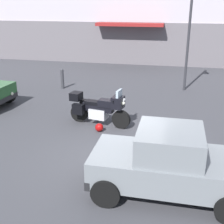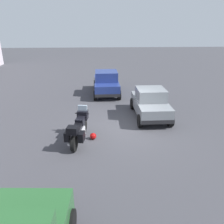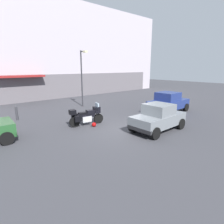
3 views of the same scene
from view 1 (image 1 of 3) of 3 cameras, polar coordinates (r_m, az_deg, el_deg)
The scene contains 6 objects.
ground_plane at distance 8.57m, azimuth 1.22°, elevation -8.32°, with size 80.00×80.00×0.00m, color #38383D.
motorcycle at distance 10.42m, azimuth -2.63°, elevation 0.78°, with size 2.25×0.95×1.36m.
helmet at distance 10.03m, azimuth -2.46°, elevation -2.97°, with size 0.28×0.28×0.28m, color #990C0C.
car_compact_side at distance 6.79m, azimuth 10.73°, elevation -9.53°, with size 3.49×1.71×1.56m.
streetlamp_curbside at distance 14.54m, azimuth 14.60°, elevation 15.51°, with size 0.28×0.94×5.01m.
bollard_curbside at distance 15.12m, azimuth -9.48°, elevation 6.42°, with size 0.16×0.16×1.01m.
Camera 1 is at (1.43, -7.38, 4.12)m, focal length 47.85 mm.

